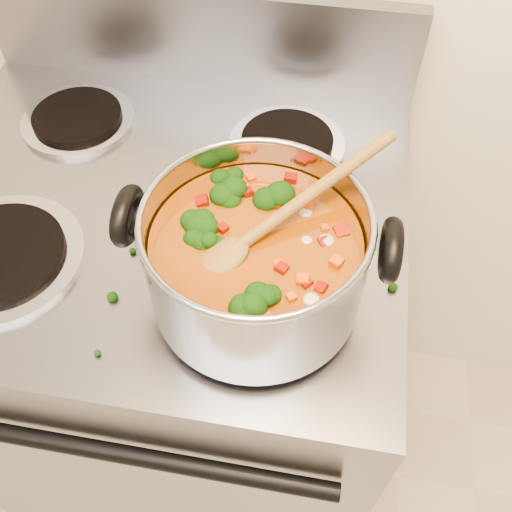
{
  "coord_description": "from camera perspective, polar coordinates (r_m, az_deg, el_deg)",
  "views": [
    {
      "loc": [
        0.27,
        0.62,
        1.52
      ],
      "look_at": [
        0.2,
        1.01,
        1.01
      ],
      "focal_mm": 40.0,
      "sensor_mm": 36.0,
      "label": 1
    }
  ],
  "objects": [
    {
      "name": "cooktop_crumbs",
      "position": [
        0.67,
        6.3,
        -12.05
      ],
      "size": [
        0.25,
        0.38,
        0.01
      ],
      "color": "black",
      "rests_on": "electric_range"
    },
    {
      "name": "wooden_spoon",
      "position": [
        0.62,
        1.15,
        3.06
      ],
      "size": [
        0.21,
        0.21,
        0.08
      ],
      "rotation": [
        0.0,
        0.0,
        0.78
      ],
      "color": "olive",
      "rests_on": "stockpot"
    },
    {
      "name": "electric_range",
      "position": [
        1.21,
        -6.96,
        -9.02
      ],
      "size": [
        0.73,
        0.66,
        1.08
      ],
      "color": "gray",
      "rests_on": "ground"
    },
    {
      "name": "stockpot",
      "position": [
        0.65,
        0.0,
        -0.33
      ],
      "size": [
        0.31,
        0.26,
        0.15
      ],
      "rotation": [
        0.0,
        0.0,
        0.0
      ],
      "color": "#A7A7AF",
      "rests_on": "electric_range"
    }
  ]
}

